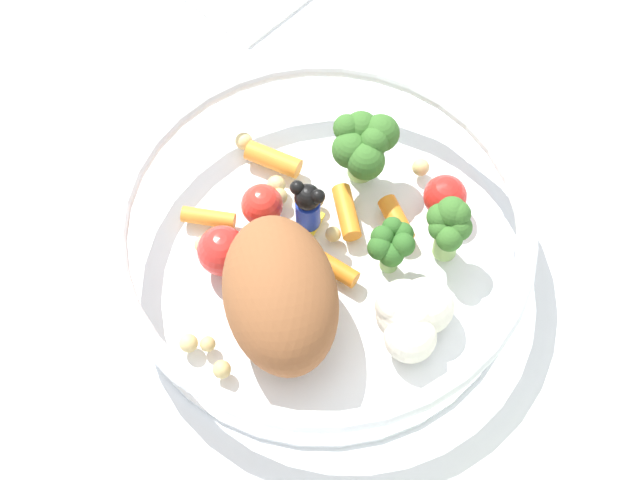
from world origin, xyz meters
name	(u,v)px	position (x,y,z in m)	size (l,w,h in m)	color
ground_plane	(317,270)	(0.00, 0.00, 0.00)	(2.40, 2.40, 0.00)	white
food_container	(324,251)	(0.01, 0.00, 0.03)	(0.25, 0.25, 0.07)	white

